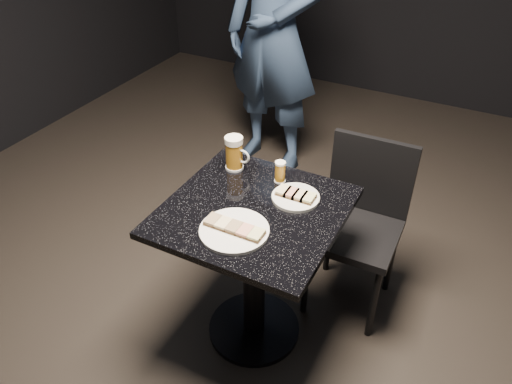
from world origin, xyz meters
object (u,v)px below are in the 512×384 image
at_px(plate_large, 234,231).
at_px(beer_tumbler, 280,172).
at_px(patron, 274,32).
at_px(beer_mug, 235,153).
at_px(chair, 360,217).
at_px(plate_small, 296,197).
at_px(table, 254,253).

distance_m(plate_large, beer_tumbler, 0.39).
height_order(patron, beer_mug, patron).
bearing_deg(beer_mug, plate_large, -60.95).
distance_m(patron, beer_tumbler, 1.38).
relative_size(beer_mug, beer_tumbler, 1.61).
distance_m(beer_mug, chair, 0.68).
height_order(plate_small, chair, chair).
height_order(plate_large, plate_small, same).
bearing_deg(plate_small, plate_large, -111.90).
height_order(patron, table, patron).
bearing_deg(beer_mug, patron, 107.99).
bearing_deg(patron, plate_large, -60.38).
bearing_deg(beer_tumbler, beer_mug, 179.79).
bearing_deg(chair, beer_tumbler, -143.36).
relative_size(plate_large, beer_mug, 1.70).
bearing_deg(patron, chair, -37.55).
bearing_deg(table, plate_small, 48.51).
bearing_deg(table, plate_large, -89.37).
bearing_deg(beer_mug, table, -46.58).
distance_m(patron, table, 1.63).
height_order(plate_small, beer_mug, beer_mug).
xyz_separation_m(table, beer_mug, (-0.21, 0.23, 0.32)).
bearing_deg(plate_small, table, -131.49).
height_order(beer_mug, chair, beer_mug).
height_order(table, beer_tumbler, beer_tumbler).
height_order(plate_small, table, plate_small).
relative_size(patron, chair, 2.20).
relative_size(beer_tumbler, chair, 0.11).
relative_size(plate_small, chair, 0.23).
xyz_separation_m(beer_tumbler, chair, (0.32, 0.24, -0.30)).
relative_size(patron, beer_mug, 12.06).
bearing_deg(table, chair, 54.57).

